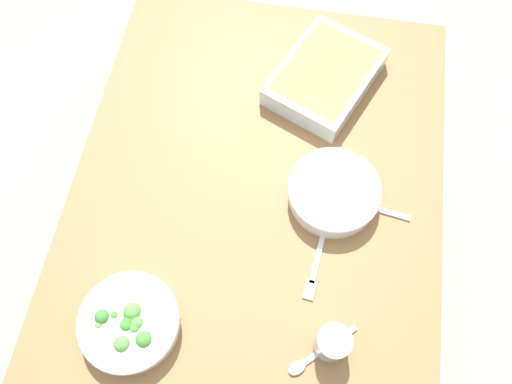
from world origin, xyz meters
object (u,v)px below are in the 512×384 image
baking_dish (325,76)px  spoon_spare (313,357)px  broccoli_bowl (130,323)px  drink_cup (332,343)px  spoon_by_broccoli (152,321)px  spoon_by_stew (363,206)px  fork_on_table (315,268)px  stew_bowl (334,192)px

baking_dish → spoon_spare: (0.70, 0.05, -0.03)m
broccoli_bowl → spoon_spare: bearing=89.8°
baking_dish → spoon_spare: 0.71m
drink_cup → spoon_by_broccoli: drink_cup is taller
baking_dish → spoon_by_stew: size_ratio=2.06×
baking_dish → spoon_by_broccoli: size_ratio=2.11×
spoon_by_stew → fork_on_table: (0.17, -0.10, -0.00)m
spoon_by_broccoli → fork_on_table: bearing=117.7°
stew_bowl → spoon_by_stew: size_ratio=1.25×
stew_bowl → spoon_spare: (0.37, -0.00, -0.03)m
spoon_spare → fork_on_table: size_ratio=0.80×
spoon_spare → fork_on_table: (-0.19, -0.02, -0.00)m
spoon_by_stew → spoon_spare: size_ratio=1.24×
spoon_spare → broccoli_bowl: bearing=-90.2°
broccoli_bowl → baking_dish: (-0.70, 0.34, 0.00)m
baking_dish → spoon_spare: size_ratio=2.55×
spoon_by_stew → drink_cup: bearing=-7.9°
stew_bowl → spoon_spare: stew_bowl is taller
broccoli_bowl → spoon_spare: (0.00, 0.40, -0.03)m
drink_cup → spoon_spare: bearing=-47.8°
drink_cup → broccoli_bowl: bearing=-86.3°
fork_on_table → baking_dish: bearing=-176.0°
broccoli_bowl → spoon_by_broccoli: 0.05m
spoon_spare → baking_dish: bearing=-175.6°
stew_bowl → spoon_by_stew: stew_bowl is taller
spoon_by_broccoli → fork_on_table: 0.38m
spoon_by_stew → spoon_spare: same height
broccoli_bowl → baking_dish: 0.78m
drink_cup → spoon_by_broccoli: bearing=-88.0°
broccoli_bowl → spoon_spare: size_ratio=1.51×
stew_bowl → baking_dish: bearing=-170.4°
drink_cup → spoon_by_broccoli: 0.39m
stew_bowl → spoon_by_broccoli: size_ratio=1.28×
drink_cup → spoon_spare: size_ratio=0.60×
broccoli_bowl → spoon_by_stew: bearing=127.4°
baking_dish → drink_cup: 0.68m
stew_bowl → drink_cup: (0.34, 0.03, 0.01)m
baking_dish → fork_on_table: 0.51m
fork_on_table → spoon_spare: bearing=5.5°
broccoli_bowl → fork_on_table: (-0.19, 0.38, -0.03)m
spoon_by_stew → fork_on_table: size_ratio=0.99×
baking_dish → spoon_spare: bearing=4.4°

